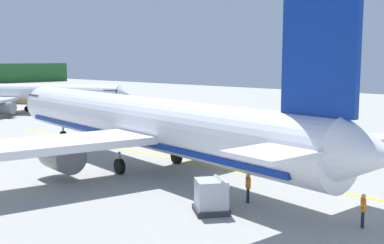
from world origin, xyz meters
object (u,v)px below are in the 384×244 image
(cargo_container_mid, at_px, (349,150))
(crew_marshaller, at_px, (363,208))
(cargo_container_far, at_px, (288,153))
(crew_loader_right, at_px, (248,185))
(airliner_foreground, at_px, (142,123))
(cargo_container_near, at_px, (212,196))
(airliner_mid_apron, at_px, (23,95))

(cargo_container_mid, relative_size, crew_marshaller, 1.28)
(cargo_container_far, bearing_deg, crew_loader_right, -160.08)
(cargo_container_mid, distance_m, cargo_container_far, 5.13)
(airliner_foreground, distance_m, cargo_container_near, 12.48)
(airliner_foreground, bearing_deg, cargo_container_mid, -42.11)
(crew_marshaller, bearing_deg, airliner_mid_apron, 77.41)
(airliner_foreground, relative_size, cargo_container_far, 17.82)
(cargo_container_mid, height_order, crew_marshaller, cargo_container_mid)
(cargo_container_far, distance_m, crew_loader_right, 10.76)
(cargo_container_near, height_order, cargo_container_mid, cargo_container_mid)
(cargo_container_far, relative_size, crew_marshaller, 1.38)
(cargo_container_mid, xyz_separation_m, crew_loader_right, (-14.21, -0.57, 0.03))
(cargo_container_near, distance_m, crew_loader_right, 2.83)
(cargo_container_mid, xyz_separation_m, crew_marshaller, (-13.69, -7.15, 0.01))
(cargo_container_far, bearing_deg, crew_marshaller, -133.11)
(airliner_mid_apron, xyz_separation_m, crew_loader_right, (-13.76, -52.69, -1.82))
(crew_loader_right, bearing_deg, cargo_container_near, 172.95)
(airliner_foreground, xyz_separation_m, crew_marshaller, (-1.50, -18.16, -2.39))
(airliner_foreground, distance_m, crew_loader_right, 12.00)
(airliner_foreground, relative_size, crew_loader_right, 24.20)
(airliner_foreground, height_order, airliner_mid_apron, airliner_foreground)
(cargo_container_near, bearing_deg, cargo_container_mid, 0.76)
(airliner_mid_apron, xyz_separation_m, cargo_container_far, (-3.64, -49.02, -1.92))
(cargo_container_near, distance_m, crew_marshaller, 7.69)
(airliner_foreground, height_order, crew_loader_right, airliner_foreground)
(airliner_mid_apron, relative_size, crew_marshaller, 18.50)
(cargo_container_mid, relative_size, crew_loader_right, 1.26)
(airliner_foreground, height_order, cargo_container_mid, airliner_foreground)
(cargo_container_near, xyz_separation_m, crew_marshaller, (3.33, -6.93, 0.08))
(airliner_mid_apron, distance_m, crew_loader_right, 54.48)
(airliner_mid_apron, bearing_deg, airliner_foreground, -105.92)
(cargo_container_far, bearing_deg, cargo_container_mid, -37.10)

